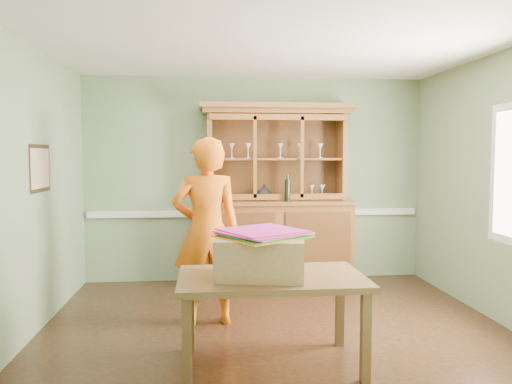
{
  "coord_description": "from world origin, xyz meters",
  "views": [
    {
      "loc": [
        -0.64,
        -4.65,
        1.68
      ],
      "look_at": [
        -0.15,
        0.4,
        1.3
      ],
      "focal_mm": 35.0,
      "sensor_mm": 36.0,
      "label": 1
    }
  ],
  "objects": [
    {
      "name": "floor",
      "position": [
        0.0,
        0.0,
        0.0
      ],
      "size": [
        4.5,
        4.5,
        0.0
      ],
      "primitive_type": "plane",
      "color": "#422715",
      "rests_on": "ground"
    },
    {
      "name": "ceiling",
      "position": [
        0.0,
        0.0,
        2.7
      ],
      "size": [
        4.5,
        4.5,
        0.0
      ],
      "primitive_type": "plane",
      "rotation": [
        3.14,
        0.0,
        0.0
      ],
      "color": "white",
      "rests_on": "wall_back"
    },
    {
      "name": "wall_back",
      "position": [
        0.0,
        2.0,
        1.35
      ],
      "size": [
        4.5,
        0.0,
        4.5
      ],
      "primitive_type": "plane",
      "rotation": [
        1.57,
        0.0,
        0.0
      ],
      "color": "gray",
      "rests_on": "floor"
    },
    {
      "name": "wall_left",
      "position": [
        -2.25,
        0.0,
        1.35
      ],
      "size": [
        0.0,
        4.0,
        4.0
      ],
      "primitive_type": "plane",
      "rotation": [
        1.57,
        0.0,
        1.57
      ],
      "color": "gray",
      "rests_on": "floor"
    },
    {
      "name": "wall_right",
      "position": [
        2.25,
        0.0,
        1.35
      ],
      "size": [
        0.0,
        4.0,
        4.0
      ],
      "primitive_type": "plane",
      "rotation": [
        1.57,
        0.0,
        -1.57
      ],
      "color": "gray",
      "rests_on": "floor"
    },
    {
      "name": "wall_front",
      "position": [
        0.0,
        -2.0,
        1.35
      ],
      "size": [
        4.5,
        0.0,
        4.5
      ],
      "primitive_type": "plane",
      "rotation": [
        -1.57,
        0.0,
        0.0
      ],
      "color": "gray",
      "rests_on": "floor"
    },
    {
      "name": "chair_rail",
      "position": [
        0.0,
        1.98,
        0.9
      ],
      "size": [
        4.41,
        0.05,
        0.08
      ],
      "primitive_type": "cube",
      "color": "white",
      "rests_on": "wall_back"
    },
    {
      "name": "framed_map",
      "position": [
        -2.23,
        0.3,
        1.55
      ],
      "size": [
        0.03,
        0.6,
        0.46
      ],
      "color": "black",
      "rests_on": "wall_left"
    },
    {
      "name": "china_hutch",
      "position": [
        0.25,
        1.73,
        0.82
      ],
      "size": [
        1.98,
        0.65,
        2.33
      ],
      "color": "brown",
      "rests_on": "floor"
    },
    {
      "name": "dining_table",
      "position": [
        -0.14,
        -0.81,
        0.64
      ],
      "size": [
        1.46,
        0.88,
        0.73
      ],
      "rotation": [
        0.0,
        0.0,
        0.0
      ],
      "color": "brown",
      "rests_on": "floor"
    },
    {
      "name": "cardboard_box",
      "position": [
        -0.23,
        -0.83,
        0.89
      ],
      "size": [
        0.75,
        0.64,
        0.31
      ],
      "primitive_type": "cube",
      "rotation": [
        0.0,
        0.0,
        -0.18
      ],
      "color": "tan",
      "rests_on": "dining_table"
    },
    {
      "name": "kite_stack",
      "position": [
        -0.22,
        -0.84,
        1.07
      ],
      "size": [
        0.77,
        0.77,
        0.05
      ],
      "rotation": [
        0.0,
        0.0,
        0.59
      ],
      "color": "orange",
      "rests_on": "cardboard_box"
    },
    {
      "name": "person",
      "position": [
        -0.65,
        0.25,
        0.93
      ],
      "size": [
        0.72,
        0.51,
        1.85
      ],
      "primitive_type": "imported",
      "rotation": [
        0.0,
        0.0,
        3.24
      ],
      "color": "orange",
      "rests_on": "floor"
    }
  ]
}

